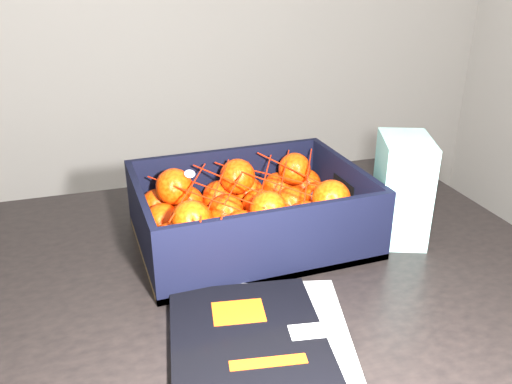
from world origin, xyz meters
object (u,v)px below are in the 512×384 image
object	(u,v)px
produce_crate	(251,219)
retail_carton	(402,189)
table	(219,314)
magazine_stack	(263,345)

from	to	relation	value
produce_crate	retail_carton	distance (m)	0.29
table	magazine_stack	bearing A→B (deg)	-89.69
table	retail_carton	distance (m)	0.41
magazine_stack	produce_crate	bearing A→B (deg)	73.84
produce_crate	magazine_stack	bearing A→B (deg)	-106.16
produce_crate	table	bearing A→B (deg)	-138.74
table	produce_crate	size ratio (longest dim) A/B	3.01
retail_carton	produce_crate	bearing A→B (deg)	-173.47
table	magazine_stack	size ratio (longest dim) A/B	3.66
produce_crate	retail_carton	size ratio (longest dim) A/B	2.10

